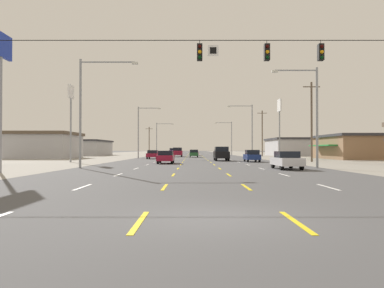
{
  "coord_description": "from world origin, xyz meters",
  "views": [
    {
      "loc": [
        -0.57,
        -8.72,
        1.63
      ],
      "look_at": [
        -0.46,
        77.83,
        2.85
      ],
      "focal_mm": 34.38,
      "sensor_mm": 36.0,
      "label": 1
    }
  ],
  "objects_px": {
    "suv_far_left_distant_b": "(172,151)",
    "streetlight_left_row_1": "(140,128)",
    "pole_sign_right_row_1": "(279,113)",
    "hatchback_far_right_mid": "(251,156)",
    "sedan_inner_left_near": "(165,157)",
    "sedan_far_left_far": "(152,154)",
    "streetlight_right_row_1": "(249,127)",
    "streetlight_right_row_0": "(311,109)",
    "pole_sign_left_row_0": "(0,62)",
    "streetlight_left_row_2": "(158,136)",
    "streetlight_left_row_0": "(87,103)",
    "hatchback_center_turn_farther": "(193,153)",
    "suv_inner_right_midfar": "(221,153)",
    "pole_sign_left_row_1": "(70,106)",
    "sedan_center_turn_distant_a": "(194,152)",
    "suv_inner_left_farthest": "(177,152)",
    "streetlight_right_row_2": "(229,135)",
    "sedan_far_right_nearest": "(286,160)"
  },
  "relations": [
    {
      "from": "hatchback_center_turn_farther",
      "to": "streetlight_right_row_1",
      "type": "distance_m",
      "value": 13.87
    },
    {
      "from": "sedan_far_right_nearest",
      "to": "streetlight_left_row_1",
      "type": "bearing_deg",
      "value": 115.52
    },
    {
      "from": "sedan_inner_left_near",
      "to": "pole_sign_left_row_1",
      "type": "bearing_deg",
      "value": 162.41
    },
    {
      "from": "suv_inner_right_midfar",
      "to": "sedan_far_left_far",
      "type": "relative_size",
      "value": 1.09
    },
    {
      "from": "suv_inner_left_farthest",
      "to": "streetlight_left_row_2",
      "type": "bearing_deg",
      "value": 106.48
    },
    {
      "from": "sedan_far_right_nearest",
      "to": "pole_sign_left_row_1",
      "type": "bearing_deg",
      "value": 145.3
    },
    {
      "from": "sedan_inner_left_near",
      "to": "pole_sign_left_row_0",
      "type": "bearing_deg",
      "value": -121.56
    },
    {
      "from": "suv_inner_right_midfar",
      "to": "pole_sign_left_row_1",
      "type": "height_order",
      "value": "pole_sign_left_row_1"
    },
    {
      "from": "pole_sign_left_row_1",
      "to": "pole_sign_right_row_1",
      "type": "relative_size",
      "value": 0.96
    },
    {
      "from": "hatchback_center_turn_farther",
      "to": "hatchback_far_right_mid",
      "type": "bearing_deg",
      "value": -74.5
    },
    {
      "from": "streetlight_left_row_0",
      "to": "streetlight_right_row_0",
      "type": "height_order",
      "value": "streetlight_left_row_0"
    },
    {
      "from": "hatchback_center_turn_farther",
      "to": "suv_far_left_distant_b",
      "type": "height_order",
      "value": "suv_far_left_distant_b"
    },
    {
      "from": "sedan_far_right_nearest",
      "to": "streetlight_left_row_0",
      "type": "xyz_separation_m",
      "value": [
        -16.72,
        1.42,
        4.79
      ]
    },
    {
      "from": "streetlight_right_row_1",
      "to": "suv_inner_right_midfar",
      "type": "bearing_deg",
      "value": -114.35
    },
    {
      "from": "hatchback_far_right_mid",
      "to": "pole_sign_left_row_0",
      "type": "distance_m",
      "value": 31.14
    },
    {
      "from": "pole_sign_left_row_0",
      "to": "streetlight_left_row_2",
      "type": "relative_size",
      "value": 1.11
    },
    {
      "from": "suv_inner_left_farthest",
      "to": "streetlight_right_row_2",
      "type": "height_order",
      "value": "streetlight_right_row_2"
    },
    {
      "from": "streetlight_left_row_2",
      "to": "hatchback_far_right_mid",
      "type": "bearing_deg",
      "value": -72.13
    },
    {
      "from": "sedan_center_turn_distant_a",
      "to": "streetlight_right_row_0",
      "type": "xyz_separation_m",
      "value": [
        9.52,
        -65.83,
        4.3
      ]
    },
    {
      "from": "sedan_inner_left_near",
      "to": "pole_sign_left_row_0",
      "type": "height_order",
      "value": "pole_sign_left_row_0"
    },
    {
      "from": "pole_sign_right_row_1",
      "to": "hatchback_far_right_mid",
      "type": "bearing_deg",
      "value": -115.91
    },
    {
      "from": "sedan_center_turn_distant_a",
      "to": "pole_sign_right_row_1",
      "type": "xyz_separation_m",
      "value": [
        13.97,
        -35.51,
        7.0
      ]
    },
    {
      "from": "sedan_far_left_far",
      "to": "pole_sign_left_row_0",
      "type": "relative_size",
      "value": 0.46
    },
    {
      "from": "hatchback_far_right_mid",
      "to": "streetlight_right_row_0",
      "type": "height_order",
      "value": "streetlight_right_row_0"
    },
    {
      "from": "sedan_inner_left_near",
      "to": "sedan_center_turn_distant_a",
      "type": "xyz_separation_m",
      "value": [
        3.77,
        55.25,
        0.0
      ]
    },
    {
      "from": "sedan_far_left_far",
      "to": "streetlight_left_row_1",
      "type": "height_order",
      "value": "streetlight_left_row_1"
    },
    {
      "from": "hatchback_far_right_mid",
      "to": "pole_sign_left_row_0",
      "type": "bearing_deg",
      "value": -133.65
    },
    {
      "from": "sedan_far_left_far",
      "to": "streetlight_left_row_2",
      "type": "bearing_deg",
      "value": 93.68
    },
    {
      "from": "suv_far_left_distant_b",
      "to": "streetlight_right_row_0",
      "type": "xyz_separation_m",
      "value": [
        16.64,
        -88.86,
        4.03
      ]
    },
    {
      "from": "streetlight_right_row_1",
      "to": "streetlight_right_row_0",
      "type": "bearing_deg",
      "value": -89.9
    },
    {
      "from": "hatchback_far_right_mid",
      "to": "streetlight_left_row_1",
      "type": "relative_size",
      "value": 0.42
    },
    {
      "from": "sedan_inner_left_near",
      "to": "streetlight_left_row_1",
      "type": "relative_size",
      "value": 0.49
    },
    {
      "from": "sedan_center_turn_distant_a",
      "to": "streetlight_right_row_2",
      "type": "bearing_deg",
      "value": 12.1
    },
    {
      "from": "suv_inner_right_midfar",
      "to": "hatchback_center_turn_farther",
      "type": "bearing_deg",
      "value": 99.74
    },
    {
      "from": "suv_inner_right_midfar",
      "to": "streetlight_left_row_0",
      "type": "bearing_deg",
      "value": -122.71
    },
    {
      "from": "suv_inner_right_midfar",
      "to": "sedan_center_turn_distant_a",
      "type": "height_order",
      "value": "suv_inner_right_midfar"
    },
    {
      "from": "sedan_far_left_far",
      "to": "streetlight_left_row_0",
      "type": "bearing_deg",
      "value": -94.38
    },
    {
      "from": "suv_inner_right_midfar",
      "to": "pole_sign_left_row_0",
      "type": "bearing_deg",
      "value": -123.21
    },
    {
      "from": "sedan_far_left_far",
      "to": "suv_inner_left_farthest",
      "type": "xyz_separation_m",
      "value": [
        3.55,
        17.04,
        0.27
      ]
    },
    {
      "from": "sedan_far_left_far",
      "to": "streetlight_right_row_0",
      "type": "relative_size",
      "value": 0.52
    },
    {
      "from": "sedan_far_right_nearest",
      "to": "hatchback_center_turn_farther",
      "type": "height_order",
      "value": "hatchback_center_turn_farther"
    },
    {
      "from": "pole_sign_right_row_1",
      "to": "suv_inner_left_farthest",
      "type": "bearing_deg",
      "value": 135.62
    },
    {
      "from": "streetlight_left_row_1",
      "to": "streetlight_right_row_1",
      "type": "distance_m",
      "value": 19.38
    },
    {
      "from": "suv_far_left_distant_b",
      "to": "streetlight_left_row_0",
      "type": "xyz_separation_m",
      "value": [
        -2.65,
        -88.86,
        4.52
      ]
    },
    {
      "from": "sedan_far_left_far",
      "to": "streetlight_left_row_0",
      "type": "relative_size",
      "value": 0.48
    },
    {
      "from": "sedan_inner_left_near",
      "to": "streetlight_right_row_2",
      "type": "relative_size",
      "value": 0.5
    },
    {
      "from": "suv_far_left_distant_b",
      "to": "streetlight_left_row_1",
      "type": "xyz_separation_m",
      "value": [
        -2.8,
        -54.94,
        4.34
      ]
    },
    {
      "from": "sedan_inner_left_near",
      "to": "streetlight_left_row_2",
      "type": "distance_m",
      "value": 57.76
    },
    {
      "from": "sedan_inner_left_near",
      "to": "sedan_far_left_far",
      "type": "distance_m",
      "value": 20.48
    },
    {
      "from": "sedan_far_right_nearest",
      "to": "streetlight_right_row_1",
      "type": "xyz_separation_m",
      "value": [
        2.51,
        35.34,
        4.86
      ]
    }
  ]
}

